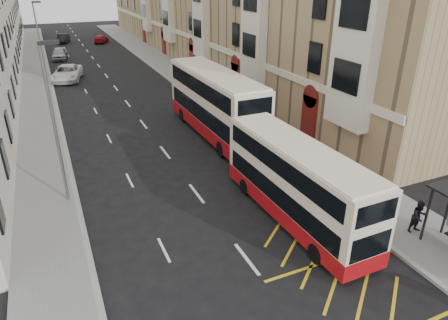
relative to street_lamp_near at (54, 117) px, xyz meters
name	(u,v)px	position (x,y,z in m)	size (l,w,h in m)	color
pavement_right	(201,88)	(14.35, 18.00, -4.56)	(4.00, 120.00, 0.15)	slate
pavement_left	(38,107)	(-1.15, 18.00, -4.56)	(3.00, 120.00, 0.15)	slate
kerb_right	(183,90)	(12.35, 18.00, -4.56)	(0.25, 120.00, 0.15)	gray
kerb_left	(56,105)	(0.35, 18.00, -4.56)	(0.25, 120.00, 0.15)	gray
road_markings	(100,67)	(6.35, 33.00, -4.63)	(10.00, 110.00, 0.01)	silver
terrace_right	(207,0)	(21.23, 33.38, 2.88)	(10.75, 79.00, 15.25)	tan
guard_railing	(342,192)	(12.60, -6.25, -3.78)	(0.06, 6.56, 1.01)	#B30107
street_lamp_near	(54,117)	(0.00, 0.00, 0.00)	(0.93, 0.18, 8.00)	slate
street_lamp_far	(39,35)	(0.00, 30.00, 0.00)	(0.93, 0.18, 8.00)	slate
double_decker_front	(296,183)	(9.80, -6.20, -2.66)	(2.40, 9.77, 3.88)	beige
double_decker_rear	(215,104)	(10.68, 5.61, -2.25)	(2.82, 11.76, 4.68)	beige
pedestrian_mid	(419,217)	(14.20, -9.56, -3.70)	(0.76, 0.59, 1.57)	black
pedestrian_far	(334,182)	(12.70, -5.48, -3.60)	(1.04, 0.43, 1.78)	black
white_van	(67,73)	(2.13, 27.43, -3.82)	(2.72, 5.90, 1.64)	white
car_silver	(59,54)	(2.12, 40.48, -3.84)	(1.89, 4.69, 1.60)	#9B9EA3
car_dark	(63,38)	(3.62, 55.64, -3.91)	(1.53, 4.39, 1.45)	black
car_red	(101,39)	(9.58, 53.15, -3.99)	(1.80, 4.44, 1.29)	maroon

